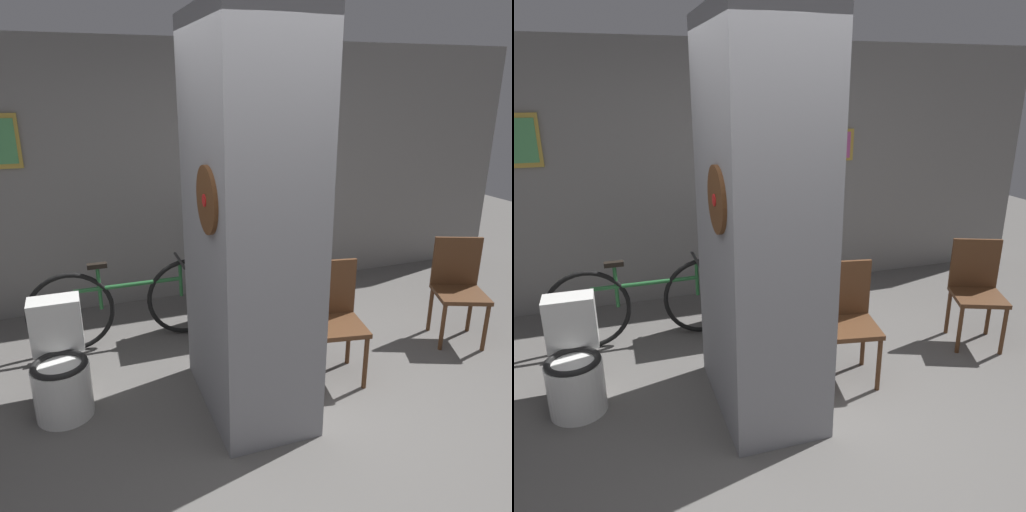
# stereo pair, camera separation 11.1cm
# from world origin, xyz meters

# --- Properties ---
(ground_plane) EXTENTS (14.00, 14.00, 0.00)m
(ground_plane) POSITION_xyz_m (0.00, 0.00, 0.00)
(ground_plane) COLOR #5B5956
(wall_back) EXTENTS (8.00, 0.09, 2.60)m
(wall_back) POSITION_xyz_m (0.00, 2.63, 1.30)
(wall_back) COLOR gray
(wall_back) RESTS_ON ground_plane
(pillar_center) EXTENTS (0.66, 1.10, 2.60)m
(pillar_center) POSITION_xyz_m (0.02, 0.55, 1.30)
(pillar_center) COLOR gray
(pillar_center) RESTS_ON ground_plane
(counter_shelf) EXTENTS (1.13, 0.44, 0.92)m
(counter_shelf) POSITION_xyz_m (0.44, 1.72, 0.46)
(counter_shelf) COLOR gray
(counter_shelf) RESTS_ON ground_plane
(toilet) EXTENTS (0.38, 0.54, 0.77)m
(toilet) POSITION_xyz_m (-1.24, 0.89, 0.32)
(toilet) COLOR white
(toilet) RESTS_ON ground_plane
(chair_near_pillar) EXTENTS (0.48, 0.48, 0.91)m
(chair_near_pillar) POSITION_xyz_m (0.75, 0.67, 0.50)
(chair_near_pillar) COLOR #4C2D19
(chair_near_pillar) RESTS_ON ground_plane
(chair_by_doorway) EXTENTS (0.54, 0.54, 0.91)m
(chair_by_doorway) POSITION_xyz_m (2.07, 0.83, 0.50)
(chair_by_doorway) COLOR #4C2D19
(chair_by_doorway) RESTS_ON ground_plane
(bicycle) EXTENTS (1.71, 0.42, 0.77)m
(bicycle) POSITION_xyz_m (-0.66, 1.72, 0.37)
(bicycle) COLOR black
(bicycle) RESTS_ON ground_plane
(bottle_tall) EXTENTS (0.07, 0.07, 0.28)m
(bottle_tall) POSITION_xyz_m (0.35, 1.74, 1.02)
(bottle_tall) COLOR silver
(bottle_tall) RESTS_ON counter_shelf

